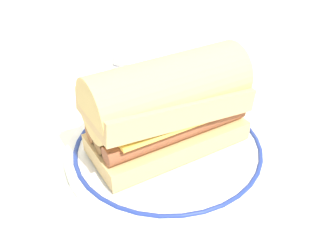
{
  "coord_description": "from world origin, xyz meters",
  "views": [
    {
      "loc": [
        -0.1,
        -0.38,
        0.32
      ],
      "look_at": [
        0.02,
        -0.01,
        0.04
      ],
      "focal_mm": 39.03,
      "sensor_mm": 36.0,
      "label": 1
    }
  ],
  "objects": [
    {
      "name": "sausage_sandwich",
      "position": [
        0.02,
        -0.01,
        0.08
      ],
      "size": [
        0.22,
        0.14,
        0.13
      ],
      "rotation": [
        0.0,
        0.0,
        0.23
      ],
      "color": "#DAB370",
      "rests_on": "plate"
    },
    {
      "name": "salt_shaker",
      "position": [
        0.0,
        0.19,
        0.03
      ],
      "size": [
        0.04,
        0.04,
        0.07
      ],
      "color": "white",
      "rests_on": "ground_plane"
    },
    {
      "name": "plate",
      "position": [
        0.02,
        -0.01,
        0.01
      ],
      "size": [
        0.28,
        0.28,
        0.01
      ],
      "color": "white",
      "rests_on": "ground_plane"
    },
    {
      "name": "ground_plane",
      "position": [
        0.0,
        0.0,
        0.0
      ],
      "size": [
        1.5,
        1.5,
        0.0
      ],
      "primitive_type": "plane",
      "color": "white"
    }
  ]
}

